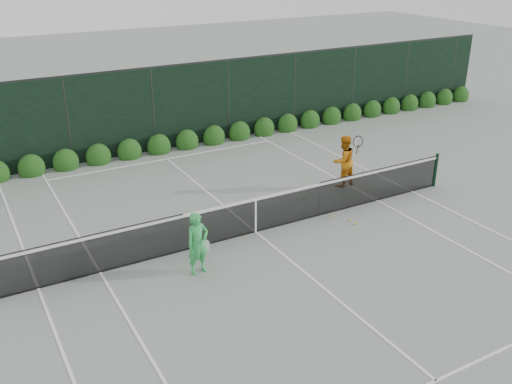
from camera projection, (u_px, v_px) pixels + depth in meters
ground at (256, 232)px, 14.99m from camera, size 80.00×80.00×0.00m
tennis_net at (255, 214)px, 14.77m from camera, size 12.90×0.10×1.07m
player_woman at (198, 243)px, 12.87m from camera, size 0.65×0.44×1.49m
player_man at (343, 161)px, 17.57m from camera, size 0.91×0.68×1.63m
court_lines at (256, 232)px, 14.99m from camera, size 11.03×23.83×0.01m
windscreen_fence at (317, 220)px, 12.22m from camera, size 32.00×21.07×3.06m
hedge_row at (159, 147)px, 20.61m from camera, size 31.66×0.65×0.94m
tennis_balls at (293, 219)px, 15.60m from camera, size 3.68×2.08×0.07m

